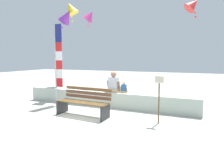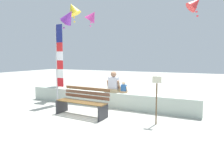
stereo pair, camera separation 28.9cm
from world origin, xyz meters
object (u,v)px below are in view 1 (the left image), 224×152
object	(u,v)px
kite_red	(193,5)
sign_post	(159,96)
park_bench	(84,102)
kite_yellow	(71,9)
person_child	(124,88)
flag_banner	(58,60)
kite_purple	(67,16)
kite_magenta	(90,16)
person_adult	(114,84)

from	to	relation	value
kite_red	sign_post	xyz separation A→B (m)	(-0.79, -3.06, -3.15)
park_bench	kite_yellow	xyz separation A→B (m)	(-2.18, 2.55, 3.73)
person_child	kite_red	distance (m)	4.31
kite_red	person_child	bearing A→B (deg)	-141.41
kite_red	flag_banner	bearing A→B (deg)	-153.77
park_bench	sign_post	distance (m)	2.35
park_bench	kite_purple	world-z (taller)	kite_purple
kite_magenta	kite_purple	distance (m)	1.59
sign_post	kite_magenta	bearing A→B (deg)	139.95
park_bench	kite_red	bearing A→B (deg)	45.72
person_child	kite_magenta	xyz separation A→B (m)	(-2.57, 2.11, 3.24)
flag_banner	kite_red	size ratio (longest dim) A/B	3.41
person_child	kite_purple	bearing A→B (deg)	168.61
person_child	flag_banner	world-z (taller)	flag_banner
kite_red	kite_purple	distance (m)	5.26
kite_magenta	kite_yellow	xyz separation A→B (m)	(-0.47, -0.96, 0.19)
kite_purple	kite_yellow	xyz separation A→B (m)	(-0.18, 0.58, 0.48)
person_child	flag_banner	distance (m)	2.79
person_child	kite_magenta	bearing A→B (deg)	140.57
person_adult	flag_banner	size ratio (longest dim) A/B	0.25
person_adult	kite_red	world-z (taller)	kite_red
person_child	kite_yellow	bearing A→B (deg)	159.16
kite_yellow	sign_post	xyz separation A→B (m)	(4.50, -2.43, -3.37)
kite_magenta	person_adult	bearing A→B (deg)	-44.38
kite_magenta	kite_red	size ratio (longest dim) A/B	1.04
person_child	kite_yellow	world-z (taller)	kite_yellow
person_child	kite_purple	xyz separation A→B (m)	(-2.86, 0.58, 2.95)
person_child	kite_yellow	distance (m)	4.73
kite_purple	kite_yellow	distance (m)	0.78
park_bench	kite_magenta	distance (m)	5.27
kite_red	person_adult	bearing A→B (deg)	-145.98
kite_yellow	kite_purple	bearing A→B (deg)	-72.87
kite_magenta	park_bench	bearing A→B (deg)	-64.07
park_bench	person_child	distance (m)	1.67
person_adult	flag_banner	xyz separation A→B (m)	(-2.11, -0.56, 0.90)
person_adult	kite_yellow	distance (m)	4.37
park_bench	kite_yellow	bearing A→B (deg)	130.46
park_bench	person_adult	xyz separation A→B (m)	(0.45, 1.40, 0.44)
person_child	kite_magenta	world-z (taller)	kite_magenta
kite_purple	kite_magenta	bearing A→B (deg)	79.19
kite_magenta	kite_yellow	world-z (taller)	kite_yellow
person_child	kite_red	bearing A→B (deg)	38.59
kite_red	kite_yellow	distance (m)	5.33
person_adult	kite_purple	size ratio (longest dim) A/B	0.80
person_child	kite_magenta	distance (m)	4.65
kite_red	kite_purple	world-z (taller)	kite_red
kite_red	kite_yellow	bearing A→B (deg)	-173.16
park_bench	person_adult	bearing A→B (deg)	72.00
park_bench	kite_red	distance (m)	5.68
person_child	kite_red	size ratio (longest dim) A/B	0.45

